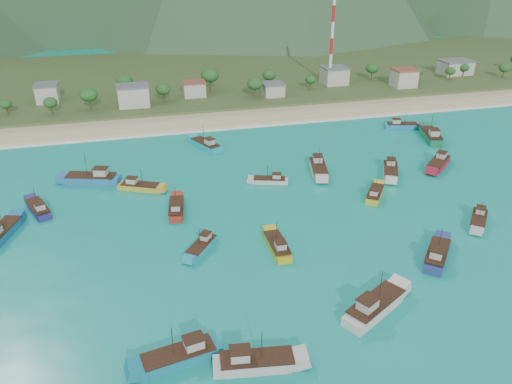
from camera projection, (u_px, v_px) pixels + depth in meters
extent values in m
plane|color=#0C8A86|center=(313.00, 241.00, 98.14)|extent=(600.00, 600.00, 0.00)
cube|color=beige|center=(231.00, 119.00, 166.59)|extent=(400.00, 18.00, 1.20)
cube|color=#385123|center=(202.00, 77.00, 219.44)|extent=(400.00, 110.00, 2.40)
cube|color=white|center=(237.00, 128.00, 158.36)|extent=(400.00, 2.50, 0.08)
cube|color=beige|center=(48.00, 93.00, 177.63)|extent=(7.45, 8.14, 6.04)
cube|color=beige|center=(134.00, 96.00, 173.15)|extent=(10.38, 8.06, 6.79)
cube|color=beige|center=(194.00, 89.00, 184.48)|extent=(7.89, 6.58, 5.10)
cube|color=beige|center=(273.00, 90.00, 185.48)|extent=(7.37, 7.43, 4.27)
cube|color=beige|center=(334.00, 76.00, 200.65)|extent=(9.34, 9.01, 6.29)
cube|color=beige|center=(404.00, 78.00, 196.57)|extent=(8.53, 7.59, 6.49)
cube|color=beige|center=(455.00, 68.00, 215.90)|extent=(12.75, 9.13, 5.47)
cylinder|color=red|center=(329.00, 77.00, 200.08)|extent=(1.20, 1.20, 6.02)
cylinder|color=white|center=(330.00, 62.00, 197.39)|extent=(1.20, 1.20, 6.02)
cylinder|color=red|center=(331.00, 46.00, 194.70)|extent=(1.20, 1.20, 6.02)
cylinder|color=white|center=(333.00, 30.00, 192.01)|extent=(1.20, 1.20, 6.02)
cylinder|color=red|center=(334.00, 13.00, 189.32)|extent=(1.20, 1.20, 6.02)
cube|color=silver|center=(390.00, 172.00, 126.40)|extent=(7.85, 11.22, 1.99)
cube|color=beige|center=(391.00, 162.00, 127.55)|extent=(2.92, 3.13, 1.62)
cylinder|color=#382114|center=(392.00, 161.00, 124.41)|extent=(0.12, 0.12, 4.48)
cube|color=gold|center=(375.00, 195.00, 115.22)|extent=(7.81, 9.26, 1.71)
cube|color=beige|center=(374.00, 192.00, 112.92)|extent=(2.66, 2.75, 1.39)
cylinder|color=#382114|center=(377.00, 183.00, 114.42)|extent=(0.12, 0.12, 3.86)
cube|color=#11A3AC|center=(205.00, 146.00, 142.82)|extent=(7.82, 11.63, 2.05)
cube|color=beige|center=(210.00, 142.00, 140.40)|extent=(2.96, 3.20, 1.67)
cylinder|color=#382114|center=(203.00, 134.00, 141.78)|extent=(0.12, 0.12, 4.62)
cube|color=beige|center=(318.00, 170.00, 127.46)|extent=(6.31, 12.41, 2.17)
cube|color=beige|center=(318.00, 159.00, 128.76)|extent=(2.77, 3.16, 1.76)
cylinder|color=#382114|center=(319.00, 158.00, 125.28)|extent=(0.12, 0.12, 4.87)
cube|color=beige|center=(257.00, 364.00, 68.65)|extent=(11.72, 4.94, 2.07)
cube|color=beige|center=(240.00, 355.00, 67.59)|extent=(2.85, 2.43, 1.68)
cylinder|color=#382114|center=(262.00, 345.00, 67.22)|extent=(0.12, 0.12, 4.65)
cube|color=navy|center=(437.00, 256.00, 92.46)|extent=(9.84, 10.59, 2.03)
cube|color=beige|center=(437.00, 253.00, 89.81)|extent=(3.21, 3.26, 1.65)
cylinder|color=#382114|center=(440.00, 239.00, 91.50)|extent=(0.12, 0.12, 4.57)
cube|color=#176292|center=(3.00, 233.00, 99.55)|extent=(6.72, 11.96, 2.09)
cylinder|color=#382114|center=(0.00, 217.00, 98.62)|extent=(0.12, 0.12, 4.69)
cube|color=beige|center=(376.00, 307.00, 79.15)|extent=(12.85, 9.61, 2.31)
cube|color=beige|center=(368.00, 304.00, 76.59)|extent=(3.66, 3.46, 1.87)
cylinder|color=#382114|center=(381.00, 286.00, 77.93)|extent=(0.12, 0.12, 5.19)
cube|color=teal|center=(91.00, 180.00, 121.71)|extent=(13.63, 7.60, 2.38)
cube|color=beige|center=(101.00, 172.00, 120.63)|extent=(3.55, 3.17, 1.93)
cylinder|color=#382114|center=(86.00, 165.00, 120.02)|extent=(0.12, 0.12, 5.35)
cube|color=#BBB0AA|center=(478.00, 221.00, 104.30)|extent=(8.29, 8.94, 1.71)
cube|color=beige|center=(481.00, 211.00, 105.15)|extent=(2.71, 2.75, 1.39)
cylinder|color=#382114|center=(481.00, 211.00, 102.63)|extent=(0.12, 0.12, 3.86)
cube|color=gold|center=(141.00, 188.00, 118.44)|extent=(10.25, 6.96, 1.81)
cube|color=beige|center=(132.00, 181.00, 118.06)|extent=(2.83, 2.62, 1.47)
cylinder|color=#382114|center=(142.00, 177.00, 117.03)|extent=(0.12, 0.12, 4.07)
cube|color=maroon|center=(438.00, 165.00, 130.57)|extent=(10.58, 10.00, 2.04)
cube|color=beige|center=(442.00, 155.00, 131.46)|extent=(3.28, 3.24, 1.66)
cylinder|color=#382114|center=(439.00, 154.00, 128.61)|extent=(0.12, 0.12, 4.60)
cube|color=teal|center=(201.00, 248.00, 95.29)|extent=(7.38, 8.62, 1.60)
cube|color=beige|center=(205.00, 237.00, 96.13)|extent=(2.50, 2.57, 1.30)
cylinder|color=#382114|center=(200.00, 237.00, 93.71)|extent=(0.12, 0.12, 3.61)
cube|color=#13768F|center=(179.00, 358.00, 69.58)|extent=(11.78, 5.32, 2.07)
cube|color=beige|center=(194.00, 343.00, 69.61)|extent=(2.91, 2.51, 1.68)
cylinder|color=#382114|center=(173.00, 341.00, 67.83)|extent=(0.12, 0.12, 4.65)
cube|color=navy|center=(38.00, 210.00, 108.76)|extent=(6.55, 10.17, 1.79)
cube|color=beige|center=(40.00, 206.00, 106.62)|extent=(2.54, 2.76, 1.45)
cylinder|color=#382114|center=(35.00, 197.00, 107.86)|extent=(0.12, 0.12, 4.02)
cube|color=gold|center=(277.00, 247.00, 95.39)|extent=(3.02, 10.00, 1.81)
cube|color=beige|center=(280.00, 245.00, 92.88)|extent=(1.84, 2.28, 1.47)
cylinder|color=#382114|center=(277.00, 232.00, 94.56)|extent=(0.12, 0.12, 4.08)
cube|color=maroon|center=(176.00, 209.00, 108.86)|extent=(4.35, 10.39, 1.83)
cube|color=beige|center=(176.00, 207.00, 106.28)|extent=(2.15, 2.52, 1.49)
cylinder|color=#382114|center=(176.00, 196.00, 108.04)|extent=(0.12, 0.12, 4.12)
cube|color=teal|center=(402.00, 126.00, 158.01)|extent=(10.71, 5.59, 1.87)
cube|color=beige|center=(396.00, 121.00, 157.27)|extent=(2.74, 2.42, 1.52)
cylinder|color=#382114|center=(405.00, 117.00, 156.65)|extent=(0.12, 0.12, 4.20)
cube|color=#166643|center=(430.00, 136.00, 149.19)|extent=(7.49, 13.61, 2.37)
cube|color=beige|center=(434.00, 133.00, 145.84)|extent=(3.15, 3.53, 1.93)
cylinder|color=#382114|center=(432.00, 123.00, 148.13)|extent=(0.12, 0.12, 5.34)
cube|color=beige|center=(269.00, 181.00, 121.91)|extent=(8.91, 5.00, 1.55)
cube|color=beige|center=(277.00, 176.00, 121.19)|extent=(2.33, 2.08, 1.26)
cylinder|color=#382114|center=(268.00, 172.00, 120.80)|extent=(0.12, 0.12, 3.50)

